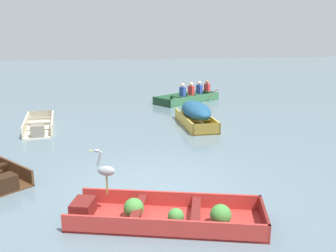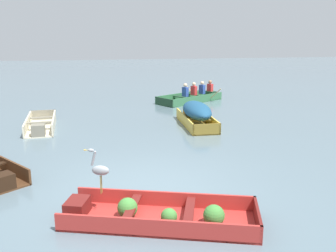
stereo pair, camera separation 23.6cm
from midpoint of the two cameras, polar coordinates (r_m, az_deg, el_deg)
name	(u,v)px [view 1 (the left image)]	position (r m, az deg, el deg)	size (l,w,h in m)	color
ground_plane	(150,188)	(8.18, -3.61, -9.38)	(80.00, 80.00, 0.00)	slate
dinghy_red_foreground	(163,215)	(6.76, -1.74, -13.39)	(3.58, 2.09, 0.41)	#AD2D28
skiff_yellow_mid_moored	(196,112)	(13.44, 3.74, 2.09)	(0.96, 2.81, 0.84)	#E5BC47
skiff_cream_far_moored	(39,126)	(13.56, -19.49, 0.02)	(1.10, 2.62, 0.41)	beige
rowboat_green_with_crew	(190,96)	(18.31, 3.08, 4.52)	(3.48, 2.90, 0.92)	#387047
heron_on_dinghy	(105,169)	(6.82, -10.50, -6.53)	(0.45, 0.24, 0.84)	olive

